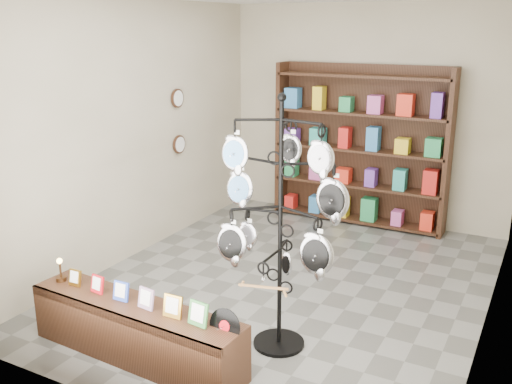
% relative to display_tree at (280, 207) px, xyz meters
% --- Properties ---
extents(ground, '(5.00, 5.00, 0.00)m').
position_rel_display_tree_xyz_m(ground, '(-0.46, 1.19, -1.27)').
color(ground, slate).
rests_on(ground, ground).
extents(room_envelope, '(5.00, 5.00, 5.00)m').
position_rel_display_tree_xyz_m(room_envelope, '(-0.46, 1.19, 0.58)').
color(room_envelope, '#BFB399').
rests_on(room_envelope, ground).
extents(display_tree, '(1.13, 1.07, 2.19)m').
position_rel_display_tree_xyz_m(display_tree, '(0.00, 0.00, 0.00)').
color(display_tree, black).
rests_on(display_tree, ground).
extents(front_shelf, '(2.03, 0.52, 0.71)m').
position_rel_display_tree_xyz_m(front_shelf, '(-0.97, -0.74, -1.02)').
color(front_shelf, black).
rests_on(front_shelf, ground).
extents(back_shelving, '(2.42, 0.36, 2.20)m').
position_rel_display_tree_xyz_m(back_shelving, '(-0.46, 3.48, -0.24)').
color(back_shelving, black).
rests_on(back_shelving, ground).
extents(wall_clocks, '(0.03, 0.24, 0.84)m').
position_rel_display_tree_xyz_m(wall_clocks, '(-2.43, 1.99, 0.23)').
color(wall_clocks, black).
rests_on(wall_clocks, ground).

